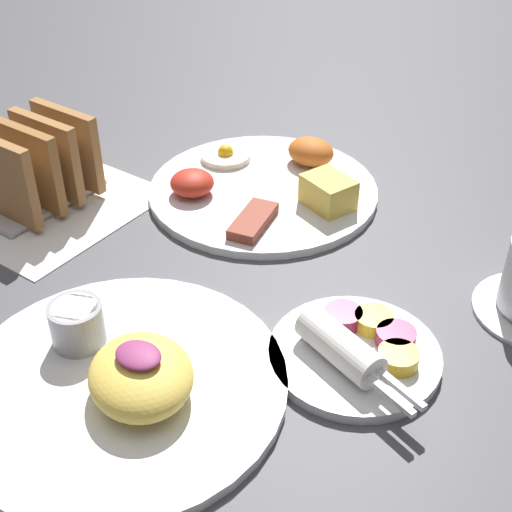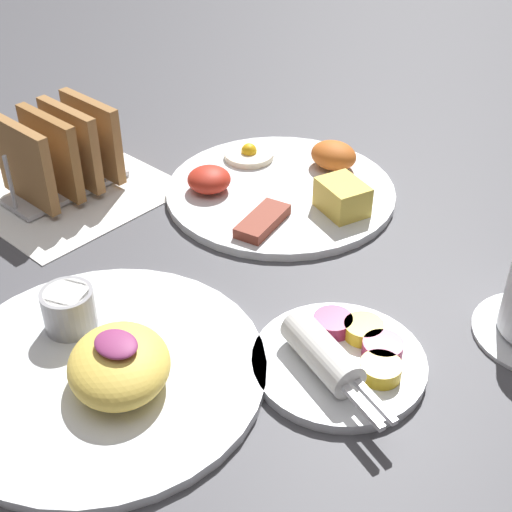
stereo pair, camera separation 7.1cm
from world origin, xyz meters
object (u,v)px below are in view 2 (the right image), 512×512
at_px(plate_foreground, 105,364).
at_px(toast_rack, 61,154).
at_px(plate_breakfast, 284,187).
at_px(plate_condiments, 340,357).

distance_m(plate_foreground, toast_rack, 0.33).
height_order(plate_breakfast, plate_condiments, plate_breakfast).
height_order(plate_foreground, toast_rack, toast_rack).
bearing_deg(plate_breakfast, toast_rack, -139.32).
bearing_deg(toast_rack, plate_foreground, -29.69).
relative_size(plate_condiments, toast_rack, 1.09).
bearing_deg(plate_condiments, plate_foreground, -134.64).
distance_m(plate_condiments, toast_rack, 0.43).
relative_size(plate_breakfast, plate_condiments, 1.72).
distance_m(plate_condiments, plate_foreground, 0.20).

